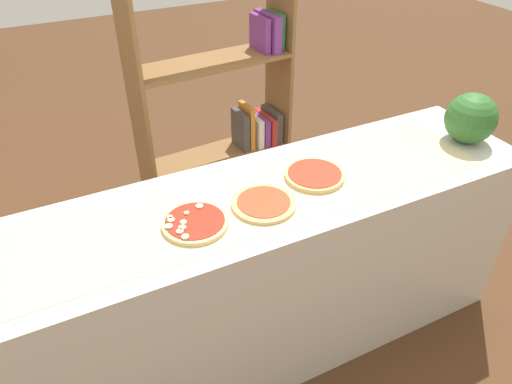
{
  "coord_description": "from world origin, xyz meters",
  "views": [
    {
      "loc": [
        -0.66,
        -1.33,
        1.96
      ],
      "look_at": [
        0.0,
        0.0,
        0.9
      ],
      "focal_mm": 33.74,
      "sensor_mm": 36.0,
      "label": 1
    }
  ],
  "objects_px": {
    "pizza_mushroom_0": "(195,222)",
    "pizza_plain_1": "(264,203)",
    "bookshelf": "(231,127)",
    "watermelon": "(471,118)",
    "pizza_plain_2": "(315,175)"
  },
  "relations": [
    {
      "from": "pizza_plain_2",
      "to": "watermelon",
      "type": "relative_size",
      "value": 1.08
    },
    {
      "from": "pizza_plain_2",
      "to": "pizza_plain_1",
      "type": "bearing_deg",
      "value": -164.44
    },
    {
      "from": "pizza_mushroom_0",
      "to": "pizza_plain_1",
      "type": "xyz_separation_m",
      "value": [
        0.27,
        -0.01,
        -0.0
      ]
    },
    {
      "from": "pizza_plain_1",
      "to": "pizza_plain_2",
      "type": "bearing_deg",
      "value": 15.56
    },
    {
      "from": "pizza_mushroom_0",
      "to": "pizza_plain_2",
      "type": "distance_m",
      "value": 0.54
    },
    {
      "from": "bookshelf",
      "to": "pizza_mushroom_0",
      "type": "bearing_deg",
      "value": -120.63
    },
    {
      "from": "pizza_plain_1",
      "to": "pizza_plain_2",
      "type": "xyz_separation_m",
      "value": [
        0.27,
        0.07,
        0.0
      ]
    },
    {
      "from": "pizza_plain_1",
      "to": "watermelon",
      "type": "relative_size",
      "value": 1.08
    },
    {
      "from": "watermelon",
      "to": "bookshelf",
      "type": "distance_m",
      "value": 1.22
    },
    {
      "from": "pizza_plain_1",
      "to": "watermelon",
      "type": "distance_m",
      "value": 1.05
    },
    {
      "from": "pizza_mushroom_0",
      "to": "pizza_plain_2",
      "type": "bearing_deg",
      "value": 7.3
    },
    {
      "from": "pizza_plain_1",
      "to": "bookshelf",
      "type": "relative_size",
      "value": 0.15
    },
    {
      "from": "watermelon",
      "to": "bookshelf",
      "type": "relative_size",
      "value": 0.14
    },
    {
      "from": "pizza_plain_2",
      "to": "watermelon",
      "type": "xyz_separation_m",
      "value": [
        0.77,
        -0.05,
        0.1
      ]
    },
    {
      "from": "pizza_plain_1",
      "to": "bookshelf",
      "type": "bearing_deg",
      "value": 73.42
    }
  ]
}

